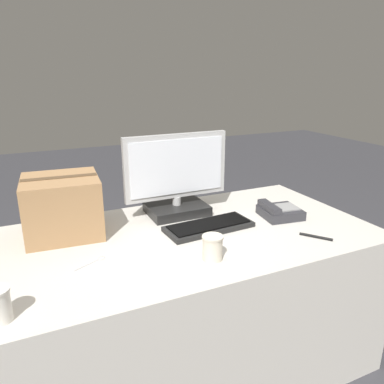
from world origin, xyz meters
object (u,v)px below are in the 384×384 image
(monitor, at_px, (177,182))
(keyboard, at_px, (209,226))
(desk_phone, at_px, (279,212))
(paper_cup_right, at_px, (213,248))
(cardboard_box, at_px, (63,206))
(spoon, at_px, (95,261))
(pen_marker, at_px, (316,237))

(monitor, distance_m, keyboard, 0.30)
(desk_phone, distance_m, paper_cup_right, 0.58)
(paper_cup_right, relative_size, cardboard_box, 0.29)
(spoon, xyz_separation_m, pen_marker, (0.94, -0.20, 0.00))
(desk_phone, height_order, paper_cup_right, paper_cup_right)
(monitor, bearing_deg, desk_phone, -30.23)
(paper_cup_right, bearing_deg, keyboard, 65.30)
(keyboard, height_order, desk_phone, desk_phone)
(keyboard, xyz_separation_m, cardboard_box, (-0.62, 0.23, 0.12))
(monitor, distance_m, cardboard_box, 0.56)
(paper_cup_right, height_order, cardboard_box, cardboard_box)
(monitor, distance_m, paper_cup_right, 0.54)
(keyboard, xyz_separation_m, spoon, (-0.55, -0.09, -0.01))
(keyboard, relative_size, desk_phone, 2.03)
(keyboard, xyz_separation_m, pen_marker, (0.39, -0.29, -0.01))
(spoon, distance_m, cardboard_box, 0.36)
(keyboard, distance_m, paper_cup_right, 0.30)
(spoon, bearing_deg, pen_marker, -38.41)
(monitor, bearing_deg, pen_marker, -50.46)
(desk_phone, bearing_deg, monitor, 157.65)
(desk_phone, height_order, cardboard_box, cardboard_box)
(paper_cup_right, height_order, spoon, paper_cup_right)
(cardboard_box, height_order, pen_marker, cardboard_box)
(desk_phone, relative_size, cardboard_box, 0.60)
(monitor, bearing_deg, paper_cup_right, -97.36)
(keyboard, bearing_deg, pen_marker, -40.47)
(keyboard, height_order, paper_cup_right, paper_cup_right)
(paper_cup_right, bearing_deg, spoon, 157.13)
(cardboard_box, bearing_deg, monitor, 1.81)
(paper_cup_right, distance_m, spoon, 0.46)
(paper_cup_right, relative_size, pen_marker, 0.83)
(monitor, height_order, cardboard_box, monitor)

